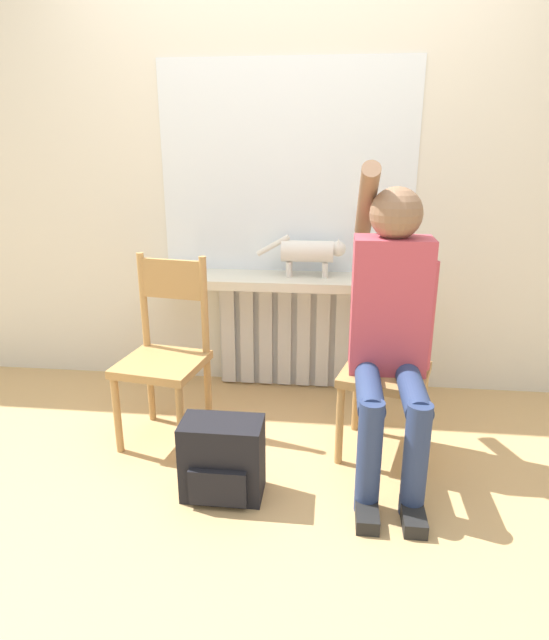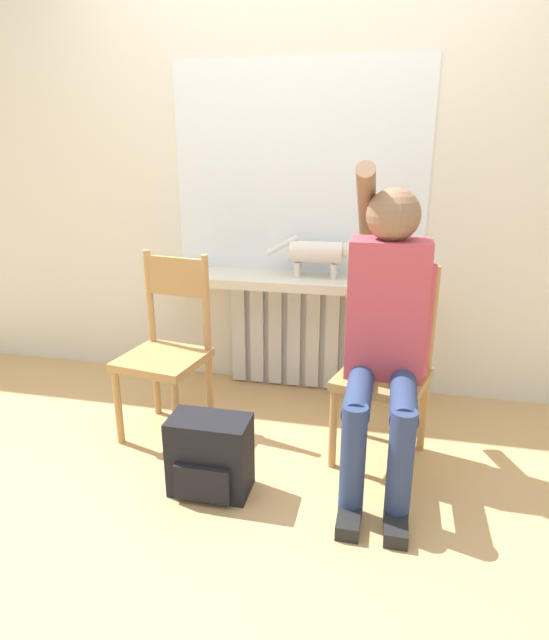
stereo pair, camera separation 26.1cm
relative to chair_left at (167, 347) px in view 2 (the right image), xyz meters
name	(u,v)px [view 2 (the right image)]	position (x,y,z in m)	size (l,w,h in m)	color
ground_plane	(245,497)	(0.53, -0.47, -0.46)	(12.00, 12.00, 0.00)	tan
wall_with_window	(300,158)	(0.53, 0.76, 0.89)	(7.00, 0.06, 2.70)	silver
radiator	(295,334)	(0.53, 0.68, -0.13)	(0.80, 0.08, 0.66)	silver
windowsill	(292,281)	(0.53, 0.57, 0.23)	(1.49, 0.32, 0.05)	beige
window_glass	(298,169)	(0.53, 0.72, 0.83)	(1.43, 0.01, 1.15)	white
chair_left	(167,347)	(0.00, 0.00, 0.00)	(0.44, 0.44, 0.92)	#B2844C
chair_right	(386,366)	(1.07, 0.00, 0.00)	(0.47, 0.47, 0.92)	#B2844C
person	(386,325)	(1.06, -0.12, 0.24)	(0.36, 1.01, 1.36)	navy
cat	(319,253)	(0.67, 0.59, 0.39)	(0.50, 0.12, 0.24)	silver
backpack	(210,456)	(0.37, -0.45, -0.29)	(0.34, 0.22, 0.34)	black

